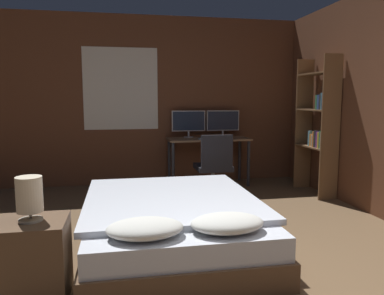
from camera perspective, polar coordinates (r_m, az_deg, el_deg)
name	(u,v)px	position (r m, az deg, el deg)	size (l,w,h in m)	color
wall_back	(176,101)	(6.21, -2.50, 7.13)	(12.00, 0.08, 2.70)	brown
bed	(172,223)	(3.57, -2.99, -11.43)	(1.59, 2.08, 0.54)	brown
nightstand	(33,261)	(2.89, -23.05, -15.61)	(0.46, 0.43, 0.57)	brown
bedside_lamp	(29,196)	(2.75, -23.54, -6.73)	(0.17, 0.17, 0.30)	gray
desk	(208,145)	(6.01, 2.49, 0.39)	(1.31, 0.55, 0.76)	#846042
monitor_left	(189,122)	(6.09, -0.52, 3.91)	(0.55, 0.16, 0.44)	#B7B7BC
monitor_right	(223,122)	(6.22, 4.74, 3.96)	(0.55, 0.16, 0.44)	#B7B7BC
keyboard	(211,139)	(5.83, 2.89, 1.35)	(0.38, 0.13, 0.02)	#B7B7BC
computer_mouse	(228,138)	(5.90, 5.54, 1.49)	(0.07, 0.05, 0.04)	#B7B7BC
office_chair	(214,171)	(5.35, 3.35, -3.61)	(0.52, 0.52, 0.89)	black
bookshelf	(319,123)	(5.65, 18.80, 3.59)	(0.27, 0.78, 1.98)	brown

